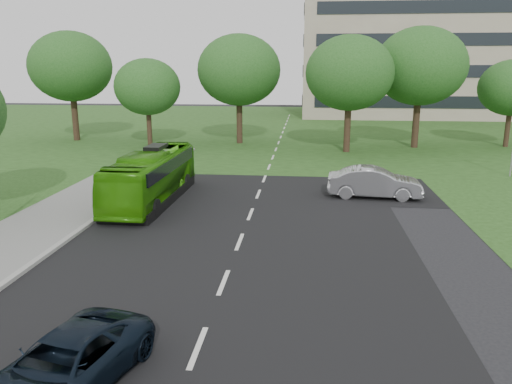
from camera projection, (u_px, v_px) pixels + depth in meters
ground at (232, 260)px, 18.51m from camera, size 160.00×160.00×0.00m
street_surfaces at (269, 155)px, 40.50m from camera, size 120.00×120.00×0.15m
office_building at (441, 29)px, 73.14m from camera, size 40.10×20.10×25.00m
tree_park_a at (147, 87)px, 44.40m from camera, size 5.86×5.86×7.79m
tree_park_b at (239, 70)px, 45.63m from camera, size 7.61×7.61×9.98m
tree_park_c at (350, 73)px, 40.84m from camera, size 7.23×7.23×9.60m
tree_park_d at (420, 66)px, 42.99m from camera, size 7.89×7.89×10.44m
tree_park_e at (512, 88)px, 43.82m from camera, size 5.77×5.77×7.69m
tree_park_f at (71, 67)px, 47.49m from camera, size 7.77×7.77×10.37m
bus at (152, 176)px, 26.44m from camera, size 2.45×9.68×2.68m
sedan at (374, 182)px, 27.33m from camera, size 5.18×2.14×1.67m
suv at (65, 365)px, 10.88m from camera, size 3.12×4.94×1.27m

